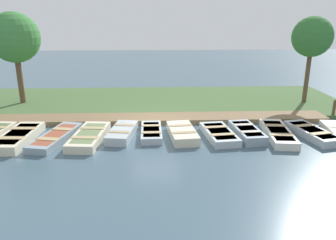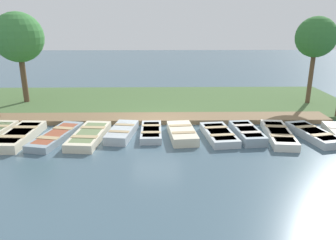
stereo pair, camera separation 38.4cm
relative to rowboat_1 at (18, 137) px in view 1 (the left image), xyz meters
The scene contains 16 objects.
ground_plane 6.43m from the rowboat_1, 105.39° to the left, with size 80.00×80.00×0.00m, color #425B6B.
shore_bank 9.13m from the rowboat_1, 137.26° to the left, with size 8.00×24.00×0.19m.
dock_walkway 6.82m from the rowboat_1, 114.61° to the left, with size 1.57×18.46×0.24m.
rowboat_1 is the anchor object (origin of this frame).
rowboat_2 1.65m from the rowboat_1, 93.18° to the left, with size 3.66×1.78×0.33m.
rowboat_3 3.16m from the rowboat_1, 90.32° to the left, with size 3.43×1.54×0.39m.
rowboat_4 4.64m from the rowboat_1, 95.39° to the left, with size 2.74×1.39×0.42m.
rowboat_5 6.01m from the rowboat_1, 95.27° to the left, with size 2.64×1.00×0.33m.
rowboat_6 7.42m from the rowboat_1, 91.67° to the left, with size 2.73×1.38×0.43m.
rowboat_7 9.13m from the rowboat_1, 90.63° to the left, with size 2.90×1.50×0.36m.
rowboat_8 10.45m from the rowboat_1, 90.99° to the left, with size 2.71×1.24×0.44m.
rowboat_9 11.89m from the rowboat_1, 90.32° to the left, with size 3.53×1.44×0.37m.
rowboat_10 13.52m from the rowboat_1, 90.32° to the left, with size 3.21×1.70×0.37m.
mooring_post_far 16.31m from the rowboat_1, 100.23° to the left, with size 0.16×0.16×1.03m.
park_tree_far_left 7.83m from the rowboat_1, 161.33° to the right, with size 3.00×3.00×5.70m.
park_tree_left 17.18m from the rowboat_1, 110.28° to the left, with size 2.41×2.41×5.43m.
Camera 1 is at (15.77, -0.06, 5.39)m, focal length 35.00 mm.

